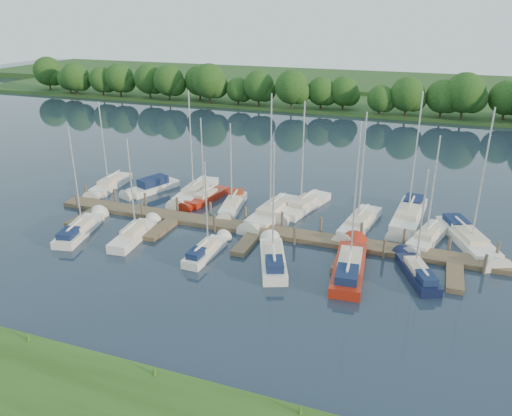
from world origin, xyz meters
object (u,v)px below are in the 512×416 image
(motorboat, at_px, (152,188))
(sailboat_n_0, at_px, (110,186))
(sailboat_s_2, at_px, (206,252))
(sailboat_n_5, at_px, (271,214))
(dock, at_px, (256,233))

(motorboat, bearing_deg, sailboat_n_0, 31.21)
(sailboat_n_0, xyz_separation_m, sailboat_s_2, (16.47, -10.58, 0.04))
(sailboat_n_5, relative_size, sailboat_s_2, 1.50)
(dock, relative_size, sailboat_s_2, 5.05)
(sailboat_n_0, relative_size, motorboat, 1.48)
(dock, bearing_deg, motorboat, 155.38)
(motorboat, height_order, sailboat_n_5, sailboat_n_5)
(motorboat, distance_m, sailboat_s_2, 16.39)
(sailboat_n_0, distance_m, motorboat, 4.76)
(motorboat, height_order, sailboat_s_2, sailboat_s_2)
(dock, xyz_separation_m, sailboat_s_2, (-2.38, -4.90, 0.12))
(motorboat, relative_size, sailboat_n_5, 0.56)
(sailboat_n_0, xyz_separation_m, sailboat_n_5, (18.85, -1.43, -0.00))
(sailboat_n_0, distance_m, sailboat_s_2, 19.57)
(sailboat_n_0, relative_size, sailboat_n_5, 0.83)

